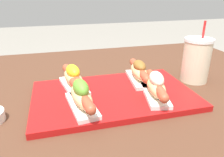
{
  "coord_description": "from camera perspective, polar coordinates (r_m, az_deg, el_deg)",
  "views": [
    {
      "loc": [
        -0.22,
        -0.7,
        1.05
      ],
      "look_at": [
        -0.05,
        -0.09,
        0.78
      ],
      "focal_mm": 35.0,
      "sensor_mm": 36.0,
      "label": 1
    }
  ],
  "objects": [
    {
      "name": "drink_cup",
      "position": [
        0.85,
        21.13,
        4.53
      ],
      "size": [
        0.1,
        0.1,
        0.22
      ],
      "color": "beige",
      "rests_on": "patio_table"
    },
    {
      "name": "hot_dog_2",
      "position": [
        0.72,
        -10.05,
        0.17
      ],
      "size": [
        0.09,
        0.2,
        0.08
      ],
      "color": "white",
      "rests_on": "serving_tray"
    },
    {
      "name": "serving_tray",
      "position": [
        0.69,
        0.43,
        -4.36
      ],
      "size": [
        0.5,
        0.31,
        0.02
      ],
      "color": "#B71414",
      "rests_on": "patio_table"
    },
    {
      "name": "hot_dog_0",
      "position": [
        0.6,
        -8.04,
        -4.47
      ],
      "size": [
        0.08,
        0.2,
        0.08
      ],
      "color": "white",
      "rests_on": "serving_tray"
    },
    {
      "name": "hot_dog_1",
      "position": [
        0.66,
        11.4,
        -1.95
      ],
      "size": [
        0.09,
        0.2,
        0.08
      ],
      "color": "white",
      "rests_on": "serving_tray"
    },
    {
      "name": "hot_dog_3",
      "position": [
        0.77,
        7.09,
        1.79
      ],
      "size": [
        0.08,
        0.2,
        0.07
      ],
      "color": "white",
      "rests_on": "serving_tray"
    }
  ]
}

